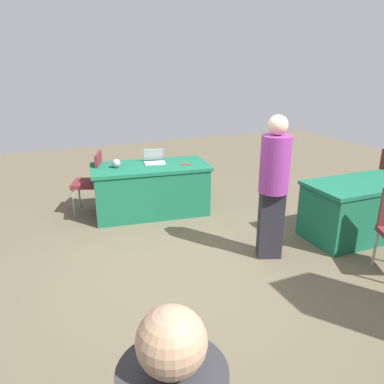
{
  "coord_description": "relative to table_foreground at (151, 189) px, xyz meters",
  "views": [
    {
      "loc": [
        1.52,
        3.41,
        2.26
      ],
      "look_at": [
        -0.03,
        -0.15,
        0.9
      ],
      "focal_mm": 34.82,
      "sensor_mm": 36.0,
      "label": 1
    }
  ],
  "objects": [
    {
      "name": "ground_plane",
      "position": [
        0.09,
        1.88,
        -0.39
      ],
      "size": [
        14.4,
        14.4,
        0.0
      ],
      "primitive_type": "plane",
      "color": "brown"
    },
    {
      "name": "table_foreground",
      "position": [
        0.0,
        0.0,
        0.0
      ],
      "size": [
        1.87,
        1.09,
        0.77
      ],
      "rotation": [
        0.0,
        0.0,
        -0.14
      ],
      "color": "#196647",
      "rests_on": "ground"
    },
    {
      "name": "table_mid_left",
      "position": [
        -2.3,
        1.94,
        0.0
      ],
      "size": [
        1.49,
        0.82,
        0.77
      ],
      "rotation": [
        0.0,
        0.0,
        -0.02
      ],
      "color": "#196647",
      "rests_on": "ground"
    },
    {
      "name": "chair_near_front",
      "position": [
        0.83,
        -0.39,
        0.16
      ],
      "size": [
        0.56,
        0.56,
        0.95
      ],
      "rotation": [
        0.0,
        0.0,
        4.36
      ],
      "color": "#9E9993",
      "rests_on": "ground"
    },
    {
      "name": "person_attendee_standing",
      "position": [
        -0.88,
        1.93,
        0.58
      ],
      "size": [
        0.44,
        0.44,
        1.72
      ],
      "rotation": [
        0.0,
        0.0,
        5.9
      ],
      "color": "#26262D",
      "rests_on": "ground"
    },
    {
      "name": "laptop_silver",
      "position": [
        -0.11,
        -0.11,
        0.42
      ],
      "size": [
        0.37,
        0.35,
        0.21
      ],
      "rotation": [
        0.0,
        0.0,
        -0.21
      ],
      "color": "silver",
      "rests_on": "table_foreground"
    },
    {
      "name": "yarn_ball",
      "position": [
        0.5,
        -0.07,
        0.45
      ],
      "size": [
        0.13,
        0.13,
        0.13
      ],
      "primitive_type": "sphere",
      "color": "gray",
      "rests_on": "table_foreground"
    },
    {
      "name": "scissors_red",
      "position": [
        -0.52,
        0.18,
        0.39
      ],
      "size": [
        0.16,
        0.15,
        0.01
      ],
      "primitive_type": "cube",
      "rotation": [
        0.0,
        0.0,
        2.4
      ],
      "color": "red",
      "rests_on": "table_foreground"
    }
  ]
}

